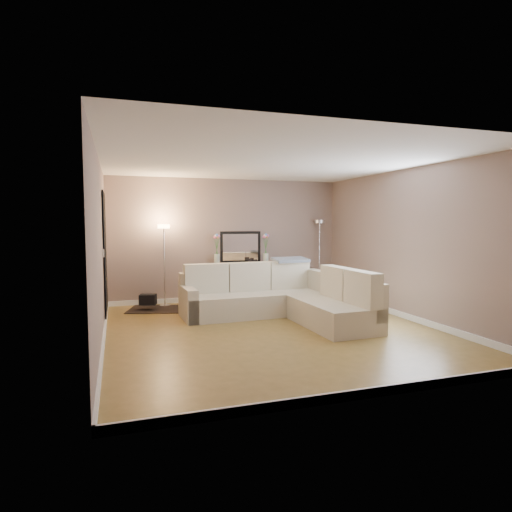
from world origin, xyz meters
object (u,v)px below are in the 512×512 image
object	(u,v)px
console_table	(238,281)
floor_lamp_unlit	(319,242)
floor_lamp_lit	(164,249)
sectional_sofa	(282,298)

from	to	relation	value
console_table	floor_lamp_unlit	bearing A→B (deg)	0.40
floor_lamp_lit	floor_lamp_unlit	distance (m)	3.49
console_table	floor_lamp_lit	bearing A→B (deg)	-174.57
sectional_sofa	console_table	bearing A→B (deg)	99.16
sectional_sofa	floor_lamp_lit	bearing A→B (deg)	138.31
floor_lamp_lit	floor_lamp_unlit	world-z (taller)	floor_lamp_unlit
floor_lamp_lit	floor_lamp_unlit	xyz separation A→B (m)	(3.49, 0.16, 0.07)
floor_lamp_lit	sectional_sofa	bearing A→B (deg)	-41.69
console_table	floor_lamp_lit	xyz separation A→B (m)	(-1.56, -0.15, 0.72)
console_table	sectional_sofa	bearing A→B (deg)	-80.84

